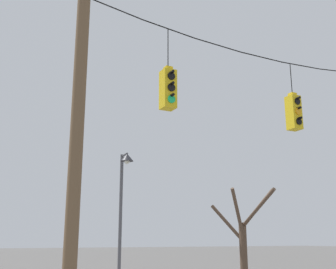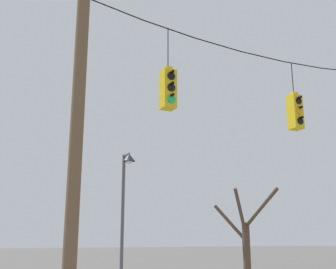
% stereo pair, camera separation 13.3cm
% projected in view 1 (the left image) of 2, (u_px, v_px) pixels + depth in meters
% --- Properties ---
extents(utility_pole_left, '(0.30, 0.30, 8.02)m').
position_uv_depth(utility_pole_left, '(76.00, 144.00, 9.07)').
color(utility_pole_left, brown).
rests_on(utility_pole_left, ground_plane).
extents(span_wire, '(10.61, 0.03, 0.50)m').
position_uv_depth(span_wire, '(262.00, 52.00, 12.22)').
color(span_wire, black).
extents(traffic_light_near_left_pole, '(0.34, 0.46, 2.16)m').
position_uv_depth(traffic_light_near_left_pole, '(168.00, 89.00, 10.45)').
color(traffic_light_near_left_pole, yellow).
extents(traffic_light_near_right_pole, '(0.34, 0.46, 2.05)m').
position_uv_depth(traffic_light_near_right_pole, '(294.00, 112.00, 12.27)').
color(traffic_light_near_right_pole, yellow).
extents(street_lamp, '(0.46, 0.80, 5.05)m').
position_uv_depth(street_lamp, '(124.00, 191.00, 14.99)').
color(street_lamp, '#515156').
rests_on(street_lamp, ground_plane).
extents(bare_tree, '(2.36, 3.39, 4.33)m').
position_uv_depth(bare_tree, '(244.00, 236.00, 19.42)').
color(bare_tree, brown).
rests_on(bare_tree, ground_plane).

